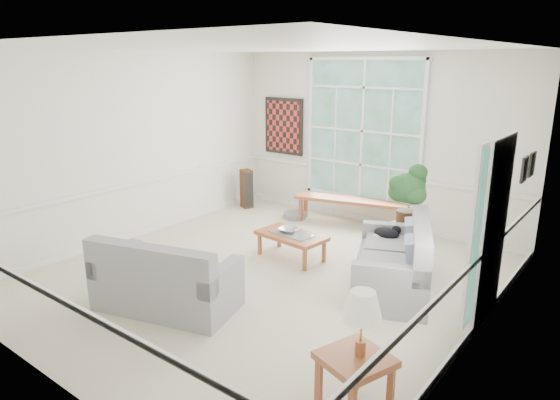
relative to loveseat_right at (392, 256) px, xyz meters
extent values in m
cube|color=beige|center=(-1.53, -0.68, -0.46)|extent=(5.50, 6.00, 0.01)
cube|color=white|center=(-1.53, -0.68, 2.54)|extent=(5.50, 6.00, 0.02)
cube|color=white|center=(-1.53, 2.32, 1.04)|extent=(5.50, 0.02, 3.00)
cube|color=white|center=(-1.53, -3.68, 1.04)|extent=(5.50, 0.02, 3.00)
cube|color=white|center=(-4.28, -0.68, 1.04)|extent=(0.02, 6.00, 3.00)
cube|color=white|center=(1.22, -0.68, 1.04)|extent=(0.02, 6.00, 3.00)
cube|color=white|center=(-1.73, 2.28, 1.19)|extent=(2.30, 0.08, 2.40)
cube|color=white|center=(1.18, -0.08, 0.59)|extent=(0.08, 0.90, 2.10)
cube|color=white|center=(1.18, -0.71, 0.69)|extent=(0.08, 0.26, 1.90)
cube|color=maroon|center=(-3.48, 2.27, 1.14)|extent=(0.90, 0.06, 1.10)
cube|color=black|center=(1.18, 1.07, 1.09)|extent=(0.04, 0.26, 0.32)
cube|color=black|center=(1.18, 1.47, 1.09)|extent=(0.04, 0.26, 0.32)
cube|color=gray|center=(0.00, 0.00, 0.00)|extent=(1.48, 1.90, 0.91)
cube|color=gray|center=(-1.88, -2.08, -0.02)|extent=(1.80, 1.27, 0.88)
cube|color=brown|center=(-1.63, 0.05, -0.26)|extent=(1.08, 0.66, 0.38)
imported|color=#9B9BA0|center=(-1.70, 0.07, -0.03)|extent=(0.39, 0.39, 0.09)
cube|color=brown|center=(-1.73, 1.97, -0.22)|extent=(2.05, 0.92, 0.47)
cube|color=brown|center=(-0.37, 1.09, -0.21)|extent=(0.60, 0.60, 0.48)
cube|color=brown|center=(0.80, -2.35, -0.19)|extent=(0.66, 0.66, 0.53)
cylinder|color=gray|center=(-2.75, 1.67, -0.39)|extent=(0.52, 0.52, 0.13)
cube|color=#3F2415|center=(-3.93, 1.66, -0.07)|extent=(0.29, 0.26, 0.77)
ellipsoid|color=black|center=(-0.33, 0.50, 0.09)|extent=(0.44, 0.42, 0.17)
camera|label=1|loc=(2.49, -5.53, 2.38)|focal=32.00mm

